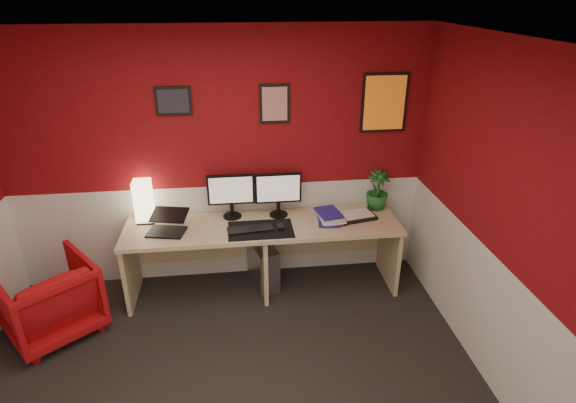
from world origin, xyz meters
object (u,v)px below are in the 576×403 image
at_px(potted_plant, 377,190).
at_px(armchair, 49,299).
at_px(monitor_right, 278,188).
at_px(zen_tray, 356,216).
at_px(laptop, 165,222).
at_px(pc_tower, 263,265).
at_px(desk, 264,257).
at_px(shoji_lamp, 144,202).
at_px(monitor_left, 231,190).

xyz_separation_m(potted_plant, armchair, (-3.05, -0.62, -0.60)).
relative_size(monitor_right, zen_tray, 1.66).
bearing_deg(armchair, laptop, 160.95).
relative_size(monitor_right, pc_tower, 1.29).
distance_m(laptop, armchair, 1.17).
relative_size(laptop, armchair, 0.45).
bearing_deg(laptop, desk, 16.39).
distance_m(laptop, zen_tray, 1.81).
bearing_deg(shoji_lamp, potted_plant, 0.38).
xyz_separation_m(desk, monitor_right, (0.17, 0.18, 0.66)).
bearing_deg(potted_plant, zen_tray, -145.46).
xyz_separation_m(shoji_lamp, monitor_right, (1.27, -0.02, 0.09)).
bearing_deg(laptop, pc_tower, 21.79).
height_order(desk, potted_plant, potted_plant).
bearing_deg(shoji_lamp, laptop, -49.62).
xyz_separation_m(zen_tray, armchair, (-2.80, -0.44, -0.41)).
relative_size(zen_tray, pc_tower, 0.78).
distance_m(laptop, monitor_right, 1.09).
bearing_deg(pc_tower, zen_tray, -17.26).
distance_m(zen_tray, pc_tower, 1.05).
xyz_separation_m(shoji_lamp, pc_tower, (1.10, -0.12, -0.70)).
bearing_deg(zen_tray, potted_plant, 34.54).
distance_m(zen_tray, potted_plant, 0.36).
bearing_deg(monitor_right, desk, -133.21).
bearing_deg(pc_tower, desk, -103.17).
xyz_separation_m(monitor_left, armchair, (-1.60, -0.60, -0.69)).
height_order(zen_tray, pc_tower, zen_tray).
height_order(shoji_lamp, laptop, shoji_lamp).
bearing_deg(monitor_left, shoji_lamp, 179.68).
relative_size(monitor_left, pc_tower, 1.29).
xyz_separation_m(monitor_left, pc_tower, (0.28, -0.11, -0.80)).
xyz_separation_m(desk, monitor_left, (-0.29, 0.20, 0.66)).
distance_m(laptop, monitor_left, 0.68).
distance_m(shoji_lamp, laptop, 0.35).
bearing_deg(pc_tower, monitor_right, 14.33).
xyz_separation_m(zen_tray, pc_tower, (-0.92, 0.04, -0.52)).
height_order(monitor_left, zen_tray, monitor_left).
xyz_separation_m(monitor_right, armchair, (-2.05, -0.58, -0.69)).
distance_m(shoji_lamp, armchair, 1.15).
distance_m(potted_plant, pc_tower, 1.37).
distance_m(monitor_right, potted_plant, 1.00).
bearing_deg(laptop, zen_tray, 15.81).
relative_size(monitor_left, potted_plant, 1.44).
bearing_deg(desk, monitor_left, 145.66).
bearing_deg(monitor_right, shoji_lamp, 179.01).
bearing_deg(desk, shoji_lamp, 169.77).
xyz_separation_m(laptop, zen_tray, (1.80, 0.10, -0.09)).
xyz_separation_m(zen_tray, potted_plant, (0.25, 0.17, 0.19)).
xyz_separation_m(desk, shoji_lamp, (-1.11, 0.20, 0.56)).
bearing_deg(monitor_right, monitor_left, 177.80).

